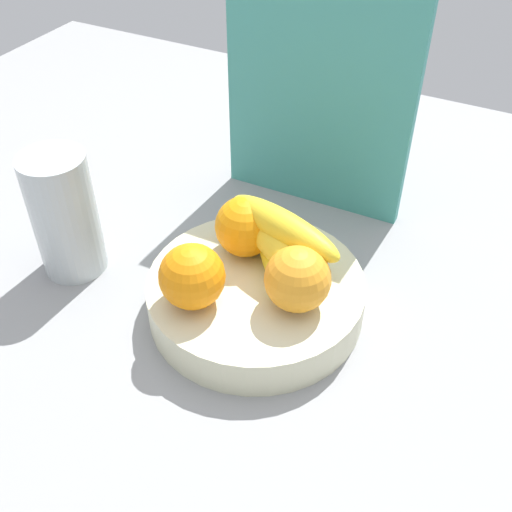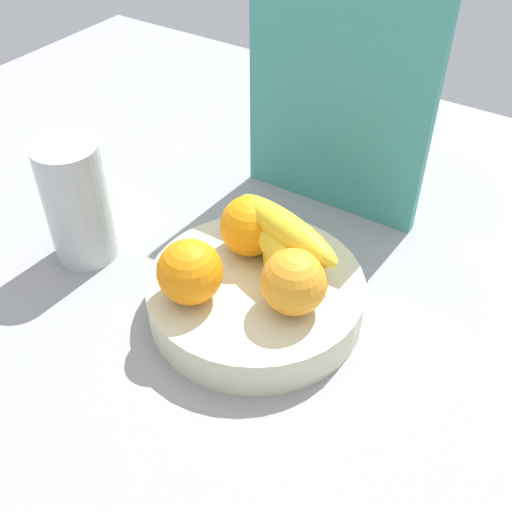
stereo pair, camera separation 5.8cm
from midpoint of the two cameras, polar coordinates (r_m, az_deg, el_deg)
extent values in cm
cube|color=gray|center=(79.89, -1.49, -6.09)|extent=(180.00, 140.00, 3.00)
cylinder|color=beige|center=(77.33, -2.14, -3.76)|extent=(27.27, 27.27, 5.17)
sphere|color=orange|center=(70.98, -8.32, -1.99)|extent=(7.84, 7.84, 7.84)
sphere|color=orange|center=(69.94, 1.57, -2.25)|extent=(7.84, 7.84, 7.84)
sphere|color=orange|center=(77.45, -3.13, 2.71)|extent=(7.84, 7.84, 7.84)
ellipsoid|color=yellow|center=(75.54, -0.12, -0.28)|extent=(13.71, 15.80, 4.00)
ellipsoid|color=yellow|center=(74.39, -0.37, 1.18)|extent=(16.35, 12.79, 4.00)
ellipsoid|color=yellow|center=(73.21, 0.37, 2.64)|extent=(17.42, 8.85, 4.00)
cube|color=teal|center=(89.09, 3.95, 14.93)|extent=(28.02, 2.12, 36.00)
cylinder|color=#B4BDBE|center=(84.56, -19.36, 3.58)|extent=(8.59, 8.59, 17.52)
camera|label=1|loc=(0.03, -92.26, -1.96)|focal=42.80mm
camera|label=2|loc=(0.03, 87.74, 1.96)|focal=42.80mm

